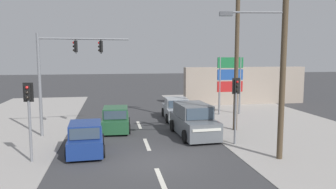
{
  "coord_description": "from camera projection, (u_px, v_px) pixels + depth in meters",
  "views": [
    {
      "loc": [
        -1.79,
        -13.99,
        4.74
      ],
      "look_at": [
        1.32,
        4.0,
        2.54
      ],
      "focal_mm": 35.0,
      "sensor_mm": 36.0,
      "label": 1
    }
  ],
  "objects": [
    {
      "name": "ground_plane",
      "position": [
        154.0,
        162.0,
        14.56
      ],
      "size": [
        140.0,
        140.0,
        0.0
      ],
      "primitive_type": "plane",
      "color": "#3A3A3D"
    },
    {
      "name": "lane_dash_near",
      "position": [
        161.0,
        179.0,
        12.6
      ],
      "size": [
        0.2,
        2.4,
        0.01
      ],
      "primitive_type": "cube",
      "color": "silver",
      "rests_on": "ground"
    },
    {
      "name": "lane_dash_mid",
      "position": [
        147.0,
        144.0,
        17.49
      ],
      "size": [
        0.2,
        2.4,
        0.01
      ],
      "primitive_type": "cube",
      "color": "silver",
      "rests_on": "ground"
    },
    {
      "name": "lane_dash_far",
      "position": [
        139.0,
        125.0,
        22.38
      ],
      "size": [
        0.2,
        2.4,
        0.01
      ],
      "primitive_type": "cube",
      "color": "silver",
      "rests_on": "ground"
    },
    {
      "name": "kerb_right_verge",
      "position": [
        311.0,
        141.0,
        18.04
      ],
      "size": [
        10.0,
        44.0,
        0.02
      ],
      "primitive_type": "cube",
      "color": "#A39E99",
      "rests_on": "ground"
    },
    {
      "name": "utility_pole_foreground_right",
      "position": [
        281.0,
        51.0,
        14.45
      ],
      "size": [
        3.77,
        0.69,
        9.16
      ],
      "color": "#4C3D2B",
      "rests_on": "ground"
    },
    {
      "name": "utility_pole_midground_right",
      "position": [
        237.0,
        39.0,
        20.1
      ],
      "size": [
        1.8,
        0.26,
        10.99
      ],
      "color": "#4C3D2B",
      "rests_on": "ground"
    },
    {
      "name": "traffic_signal_mast",
      "position": [
        63.0,
        65.0,
        19.13
      ],
      "size": [
        5.27,
        0.7,
        6.0
      ],
      "color": "slate",
      "rests_on": "ground"
    },
    {
      "name": "pedestal_signal_right_kerb",
      "position": [
        236.0,
        100.0,
        17.19
      ],
      "size": [
        0.44,
        0.3,
        3.56
      ],
      "color": "slate",
      "rests_on": "ground"
    },
    {
      "name": "pedestal_signal_left_kerb",
      "position": [
        29.0,
        109.0,
        14.3
      ],
      "size": [
        0.44,
        0.3,
        3.56
      ],
      "color": "slate",
      "rests_on": "ground"
    },
    {
      "name": "shopping_plaza_sign",
      "position": [
        230.0,
        77.0,
        26.0
      ],
      "size": [
        2.1,
        0.16,
        4.6
      ],
      "color": "slate",
      "rests_on": "ground"
    },
    {
      "name": "shopfront_wall_far",
      "position": [
        245.0,
        86.0,
        31.86
      ],
      "size": [
        12.0,
        1.0,
        3.6
      ],
      "primitive_type": "cube",
      "color": "#A39384",
      "rests_on": "ground"
    },
    {
      "name": "hatchback_oncoming_mid",
      "position": [
        116.0,
        120.0,
        20.62
      ],
      "size": [
        1.89,
        3.7,
        1.53
      ],
      "color": "#235633",
      "rests_on": "ground"
    },
    {
      "name": "sedan_crossing_left",
      "position": [
        176.0,
        110.0,
        24.4
      ],
      "size": [
        2.03,
        4.31,
        1.56
      ],
      "color": "#A3A8AD",
      "rests_on": "ground"
    },
    {
      "name": "suv_receding_far",
      "position": [
        193.0,
        121.0,
        19.29
      ],
      "size": [
        2.26,
        4.63,
        1.9
      ],
      "color": "slate",
      "rests_on": "ground"
    },
    {
      "name": "hatchback_oncoming_near",
      "position": [
        86.0,
        138.0,
        15.98
      ],
      "size": [
        1.9,
        3.7,
        1.53
      ],
      "color": "navy",
      "rests_on": "ground"
    }
  ]
}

